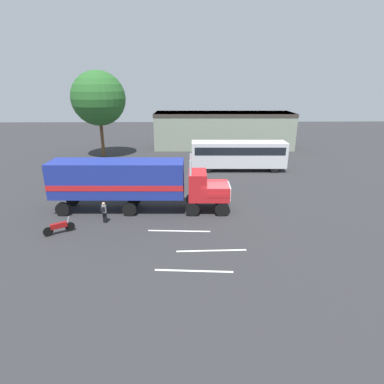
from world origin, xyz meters
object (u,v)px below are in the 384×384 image
object	(u,v)px
parked_bus	(239,153)
tree_left	(98,98)
person_bystander	(104,212)
parked_car	(105,178)
semi_truck	(132,181)
motorcycle	(59,227)

from	to	relation	value
parked_bus	tree_left	size ratio (longest dim) A/B	0.96
person_bystander	parked_car	bearing A→B (deg)	103.25
parked_car	semi_truck	bearing A→B (deg)	-59.39
person_bystander	motorcycle	distance (m)	3.25
semi_truck	person_bystander	distance (m)	3.37
parked_bus	parked_car	size ratio (longest dim) A/B	2.43
parked_bus	tree_left	distance (m)	20.18
semi_truck	motorcycle	bearing A→B (deg)	-137.75
semi_truck	tree_left	bearing A→B (deg)	110.16
person_bystander	tree_left	bearing A→B (deg)	103.92
person_bystander	semi_truck	bearing A→B (deg)	53.03
semi_truck	parked_bus	bearing A→B (deg)	49.24
parked_bus	semi_truck	bearing A→B (deg)	-130.76
parked_bus	parked_car	xyz separation A→B (m)	(-14.39, -5.65, -1.26)
parked_car	tree_left	xyz separation A→B (m)	(-3.39, 13.24, 7.07)
semi_truck	motorcycle	xyz separation A→B (m)	(-4.50, -4.09, -2.04)
semi_truck	parked_bus	size ratio (longest dim) A/B	1.29
person_bystander	motorcycle	xyz separation A→B (m)	(-2.72, -1.73, -0.41)
semi_truck	tree_left	world-z (taller)	tree_left
parked_bus	motorcycle	bearing A→B (deg)	-132.68
motorcycle	tree_left	xyz separation A→B (m)	(-2.76, 23.87, 7.39)
motorcycle	semi_truck	bearing A→B (deg)	42.25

